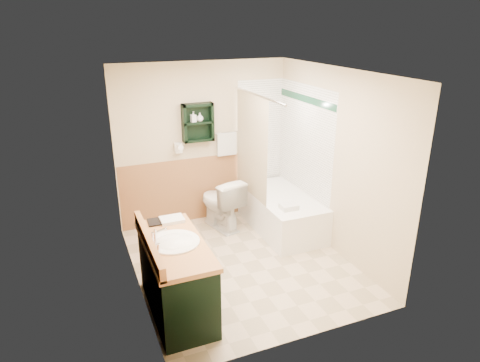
# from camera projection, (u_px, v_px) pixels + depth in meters

# --- Properties ---
(floor) EXTENTS (3.00, 3.00, 0.00)m
(floor) POSITION_uv_depth(u_px,v_px,m) (242.00, 263.00, 5.49)
(floor) COLOR beige
(floor) RESTS_ON ground
(back_wall) EXTENTS (2.60, 0.04, 2.40)m
(back_wall) POSITION_uv_depth(u_px,v_px,m) (203.00, 143.00, 6.38)
(back_wall) COLOR beige
(back_wall) RESTS_ON ground
(left_wall) EXTENTS (0.04, 3.00, 2.40)m
(left_wall) POSITION_uv_depth(u_px,v_px,m) (129.00, 191.00, 4.59)
(left_wall) COLOR beige
(left_wall) RESTS_ON ground
(right_wall) EXTENTS (0.04, 3.00, 2.40)m
(right_wall) POSITION_uv_depth(u_px,v_px,m) (336.00, 162.00, 5.53)
(right_wall) COLOR beige
(right_wall) RESTS_ON ground
(ceiling) EXTENTS (2.60, 3.00, 0.04)m
(ceiling) POSITION_uv_depth(u_px,v_px,m) (242.00, 70.00, 4.63)
(ceiling) COLOR white
(ceiling) RESTS_ON back_wall
(wainscot_left) EXTENTS (2.98, 2.98, 1.00)m
(wainscot_left) POSITION_uv_depth(u_px,v_px,m) (138.00, 248.00, 4.85)
(wainscot_left) COLOR #B67849
(wainscot_left) RESTS_ON left_wall
(wainscot_back) EXTENTS (2.58, 2.58, 1.00)m
(wainscot_back) POSITION_uv_depth(u_px,v_px,m) (205.00, 188.00, 6.60)
(wainscot_back) COLOR #B67849
(wainscot_back) RESTS_ON back_wall
(mirror_frame) EXTENTS (1.30, 1.30, 1.00)m
(mirror_frame) POSITION_uv_depth(u_px,v_px,m) (140.00, 181.00, 4.03)
(mirror_frame) COLOR brown
(mirror_frame) RESTS_ON left_wall
(mirror_glass) EXTENTS (1.20, 1.20, 0.90)m
(mirror_glass) POSITION_uv_depth(u_px,v_px,m) (141.00, 181.00, 4.03)
(mirror_glass) COLOR white
(mirror_glass) RESTS_ON left_wall
(tile_right) EXTENTS (1.50, 1.50, 2.10)m
(tile_right) POSITION_uv_depth(u_px,v_px,m) (303.00, 157.00, 6.22)
(tile_right) COLOR white
(tile_right) RESTS_ON right_wall
(tile_back) EXTENTS (0.95, 0.95, 2.10)m
(tile_back) POSITION_uv_depth(u_px,v_px,m) (266.00, 147.00, 6.76)
(tile_back) COLOR white
(tile_back) RESTS_ON back_wall
(tile_accent) EXTENTS (1.50, 1.50, 0.10)m
(tile_accent) POSITION_uv_depth(u_px,v_px,m) (306.00, 99.00, 5.92)
(tile_accent) COLOR #124029
(tile_accent) RESTS_ON right_wall
(wall_shelf) EXTENTS (0.45, 0.15, 0.55)m
(wall_shelf) POSITION_uv_depth(u_px,v_px,m) (198.00, 123.00, 6.12)
(wall_shelf) COLOR black
(wall_shelf) RESTS_ON back_wall
(hair_dryer) EXTENTS (0.10, 0.24, 0.18)m
(hair_dryer) POSITION_uv_depth(u_px,v_px,m) (178.00, 148.00, 6.16)
(hair_dryer) COLOR white
(hair_dryer) RESTS_ON back_wall
(towel_bar) EXTENTS (0.40, 0.06, 0.40)m
(towel_bar) POSITION_uv_depth(u_px,v_px,m) (226.00, 132.00, 6.39)
(towel_bar) COLOR silver
(towel_bar) RESTS_ON back_wall
(curtain_rod) EXTENTS (0.03, 1.60, 0.03)m
(curtain_rod) POSITION_uv_depth(u_px,v_px,m) (257.00, 95.00, 5.62)
(curtain_rod) COLOR silver
(curtain_rod) RESTS_ON back_wall
(shower_curtain) EXTENTS (1.05, 1.05, 1.70)m
(shower_curtain) POSITION_uv_depth(u_px,v_px,m) (251.00, 153.00, 6.07)
(shower_curtain) COLOR beige
(shower_curtain) RESTS_ON curtain_rod
(vanity) EXTENTS (0.59, 1.29, 0.82)m
(vanity) POSITION_uv_depth(u_px,v_px,m) (176.00, 277.00, 4.47)
(vanity) COLOR black
(vanity) RESTS_ON ground
(bathtub) EXTENTS (0.79, 1.50, 0.53)m
(bathtub) POSITION_uv_depth(u_px,v_px,m) (282.00, 212.00, 6.31)
(bathtub) COLOR white
(bathtub) RESTS_ON ground
(toilet) EXTENTS (0.61, 0.87, 0.78)m
(toilet) POSITION_uv_depth(u_px,v_px,m) (221.00, 203.00, 6.32)
(toilet) COLOR white
(toilet) RESTS_ON ground
(counter_towel) EXTENTS (0.26, 0.20, 0.04)m
(counter_towel) POSITION_uv_depth(u_px,v_px,m) (172.00, 220.00, 4.78)
(counter_towel) COLOR silver
(counter_towel) RESTS_ON vanity
(vanity_book) EXTENTS (0.15, 0.03, 0.20)m
(vanity_book) POSITION_uv_depth(u_px,v_px,m) (147.00, 216.00, 4.69)
(vanity_book) COLOR black
(vanity_book) RESTS_ON vanity
(tub_towel) EXTENTS (0.22, 0.19, 0.07)m
(tub_towel) POSITION_uv_depth(u_px,v_px,m) (289.00, 207.00, 5.78)
(tub_towel) COLOR silver
(tub_towel) RESTS_ON bathtub
(soap_bottle_a) EXTENTS (0.10, 0.16, 0.07)m
(soap_bottle_a) POSITION_uv_depth(u_px,v_px,m) (193.00, 120.00, 6.07)
(soap_bottle_a) COLOR white
(soap_bottle_a) RESTS_ON wall_shelf
(soap_bottle_b) EXTENTS (0.10, 0.13, 0.10)m
(soap_bottle_b) POSITION_uv_depth(u_px,v_px,m) (200.00, 118.00, 6.10)
(soap_bottle_b) COLOR white
(soap_bottle_b) RESTS_ON wall_shelf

